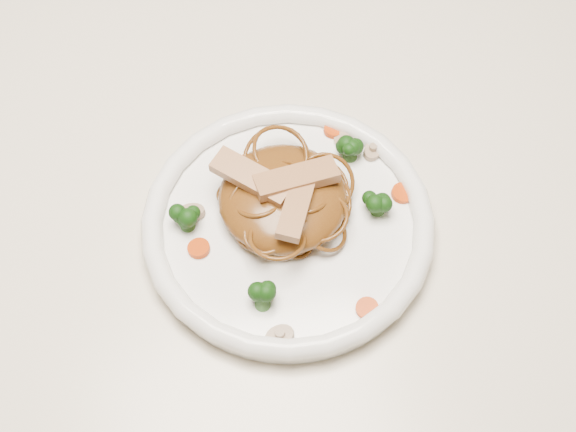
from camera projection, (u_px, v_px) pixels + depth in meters
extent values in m
plane|color=brown|center=(255.00, 410.00, 1.44)|extent=(4.00, 4.00, 0.00)
cube|color=beige|center=(229.00, 183.00, 0.82)|extent=(1.20, 0.80, 0.04)
cylinder|color=brown|center=(508.00, 75.00, 1.38)|extent=(0.06, 0.06, 0.71)
cylinder|color=white|center=(288.00, 228.00, 0.76)|extent=(0.33, 0.33, 0.02)
ellipsoid|color=brown|center=(283.00, 198.00, 0.75)|extent=(0.14, 0.14, 0.04)
cube|color=tan|center=(296.00, 178.00, 0.73)|extent=(0.08, 0.03, 0.01)
cube|color=tan|center=(252.00, 177.00, 0.73)|extent=(0.07, 0.07, 0.01)
cube|color=tan|center=(296.00, 207.00, 0.71)|extent=(0.05, 0.07, 0.01)
cylinder|color=#B83206|center=(333.00, 130.00, 0.81)|extent=(0.02, 0.02, 0.00)
cylinder|color=#B83206|center=(199.00, 248.00, 0.74)|extent=(0.03, 0.03, 0.00)
cylinder|color=#B83206|center=(403.00, 193.00, 0.77)|extent=(0.03, 0.03, 0.00)
cylinder|color=#B83206|center=(246.00, 163.00, 0.78)|extent=(0.02, 0.02, 0.00)
cylinder|color=#B83206|center=(367.00, 308.00, 0.70)|extent=(0.02, 0.02, 0.00)
cylinder|color=tan|center=(280.00, 336.00, 0.69)|extent=(0.03, 0.03, 0.01)
cylinder|color=tan|center=(373.00, 151.00, 0.79)|extent=(0.03, 0.03, 0.01)
cylinder|color=tan|center=(192.00, 212.00, 0.76)|extent=(0.03, 0.03, 0.01)
cylinder|color=tan|center=(344.00, 142.00, 0.80)|extent=(0.03, 0.03, 0.01)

